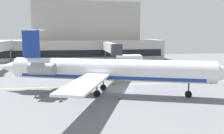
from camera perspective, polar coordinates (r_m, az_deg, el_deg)
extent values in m
cube|color=slate|center=(37.57, 1.89, -5.41)|extent=(120.00, 120.00, 0.10)
cube|color=yellow|center=(41.31, 0.80, -4.12)|extent=(108.00, 0.24, 0.01)
cube|color=red|center=(50.99, -0.30, -1.83)|extent=(0.30, 8.00, 0.01)
cube|color=#B7B2A8|center=(82.02, -9.67, 3.92)|extent=(60.18, 12.04, 6.29)
cube|color=#A8A49A|center=(85.15, -5.83, 10.44)|extent=(34.77, 8.43, 12.48)
cube|color=black|center=(76.03, -9.65, 3.02)|extent=(57.77, 0.12, 2.16)
cube|color=silver|center=(68.18, -23.90, 4.43)|extent=(1.40, 19.59, 2.40)
cylinder|color=#4C4C51|center=(76.45, -22.26, 2.36)|extent=(0.44, 0.44, 4.13)
cube|color=silver|center=(67.38, -0.58, 4.57)|extent=(1.40, 18.79, 2.40)
cube|color=#2D333D|center=(57.26, 1.05, 4.00)|extent=(2.40, 2.00, 2.64)
cylinder|color=#4C4C51|center=(75.39, -1.52, 2.64)|extent=(0.44, 0.44, 3.54)
cylinder|color=#4C4C51|center=(59.19, 0.74, 1.23)|extent=(0.44, 0.44, 3.54)
cylinder|color=white|center=(34.65, -0.49, -0.64)|extent=(27.39, 12.64, 2.99)
cube|color=navy|center=(34.78, -0.49, -1.99)|extent=(24.65, 11.38, 0.54)
cone|color=white|center=(40.56, -22.36, 0.00)|extent=(4.54, 3.74, 2.54)
cube|color=white|center=(42.22, -0.18, 0.26)|extent=(7.11, 12.31, 0.28)
cube|color=white|center=(27.87, -6.07, -3.70)|extent=(7.11, 12.31, 0.28)
cylinder|color=gray|center=(39.55, -12.70, 0.55)|extent=(3.94, 2.80, 1.65)
cylinder|color=gray|center=(35.31, -15.74, -0.41)|extent=(3.94, 2.80, 1.65)
cube|color=navy|center=(38.41, -18.12, 5.09)|extent=(2.61, 1.17, 4.06)
cube|color=white|center=(38.38, -18.25, 8.12)|extent=(3.64, 5.22, 0.20)
cylinder|color=#3F3F44|center=(34.58, 17.20, -4.42)|extent=(0.20, 0.20, 1.50)
cylinder|color=black|center=(34.79, 17.14, -5.99)|extent=(0.97, 0.64, 0.90)
cylinder|color=#3F3F44|center=(37.16, -2.03, -3.24)|extent=(0.20, 0.20, 1.50)
cylinder|color=black|center=(37.35, -2.02, -4.70)|extent=(0.97, 0.64, 0.90)
cylinder|color=#3F3F44|center=(33.45, -3.51, -4.48)|extent=(0.20, 0.20, 1.50)
cylinder|color=black|center=(33.67, -3.50, -6.11)|extent=(0.97, 0.64, 0.90)
cube|color=#19389E|center=(63.46, -16.96, 0.32)|extent=(2.86, 1.78, 0.61)
cube|color=navy|center=(63.26, -16.27, 1.03)|extent=(1.15, 1.59, 0.92)
cylinder|color=black|center=(64.24, -15.97, 0.17)|extent=(0.70, 0.28, 0.70)
cylinder|color=black|center=(62.50, -16.15, -0.04)|extent=(0.70, 0.28, 0.70)
cylinder|color=black|center=(64.50, -17.73, 0.13)|extent=(0.70, 0.28, 0.70)
cylinder|color=black|center=(62.77, -17.96, -0.08)|extent=(0.70, 0.28, 0.70)
cube|color=#1E4CB2|center=(54.26, 10.56, -0.66)|extent=(4.45, 2.92, 0.66)
cube|color=#1A4197|center=(54.85, 11.54, 0.33)|extent=(2.05, 2.01, 1.10)
cylinder|color=black|center=(55.87, 11.17, -0.78)|extent=(0.75, 0.48, 0.70)
cylinder|color=black|center=(54.52, 12.32, -1.02)|extent=(0.75, 0.48, 0.70)
cylinder|color=black|center=(54.14, 8.78, -0.99)|extent=(0.75, 0.48, 0.70)
cylinder|color=black|center=(52.75, 9.90, -1.25)|extent=(0.75, 0.48, 0.70)
cube|color=#E5B20C|center=(58.01, 1.64, -0.05)|extent=(3.63, 3.42, 0.53)
cube|color=#C3970A|center=(58.61, 2.21, 0.79)|extent=(2.01, 2.05, 1.02)
cylinder|color=black|center=(59.47, 1.68, -0.12)|extent=(0.72, 0.66, 0.70)
cylinder|color=black|center=(58.39, 3.01, -0.27)|extent=(0.72, 0.66, 0.70)
cylinder|color=black|center=(57.74, 0.25, -0.35)|extent=(0.72, 0.66, 0.70)
cylinder|color=black|center=(56.62, 1.59, -0.52)|extent=(0.72, 0.66, 0.70)
cylinder|color=white|center=(69.34, 3.85, 1.96)|extent=(6.18, 2.78, 2.31)
sphere|color=white|center=(70.33, 6.19, 2.01)|extent=(2.26, 2.26, 2.26)
sphere|color=white|center=(68.47, 1.46, 1.90)|extent=(2.26, 2.26, 2.26)
cube|color=#59595B|center=(69.09, 2.39, 0.84)|extent=(0.60, 2.08, 0.35)
cube|color=#59595B|center=(69.93, 5.28, 0.90)|extent=(0.60, 2.08, 0.35)
cone|color=orange|center=(41.86, 0.59, -3.58)|extent=(0.36, 0.36, 0.55)
cube|color=black|center=(41.91, 0.59, -3.92)|extent=(0.47, 0.47, 0.04)
cone|color=orange|center=(31.96, -11.73, -7.34)|extent=(0.36, 0.36, 0.55)
cube|color=black|center=(32.03, -11.71, -7.78)|extent=(0.47, 0.47, 0.04)
cone|color=orange|center=(32.57, 1.77, -6.89)|extent=(0.36, 0.36, 0.55)
cube|color=black|center=(32.64, 1.77, -7.33)|extent=(0.47, 0.47, 0.04)
cone|color=orange|center=(34.65, -17.21, -6.35)|extent=(0.36, 0.36, 0.55)
cube|color=black|center=(34.71, -17.19, -6.75)|extent=(0.47, 0.47, 0.04)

